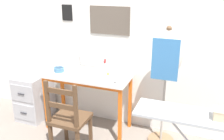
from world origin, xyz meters
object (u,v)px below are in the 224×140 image
scissors (115,83)px  wooden_chair (69,119)px  fabric_bowl (59,69)px  dress_form (167,61)px  thread_spool_near_machine (108,74)px  sewing_machine (92,63)px  ironing_board (208,122)px  filing_cabinet (34,96)px

scissors → wooden_chair: (-0.40, -0.43, -0.33)m
fabric_bowl → dress_form: dress_form is taller
thread_spool_near_machine → sewing_machine: bearing=-176.6°
ironing_board → sewing_machine: bearing=152.3°
fabric_bowl → thread_spool_near_machine: 0.67m
thread_spool_near_machine → scissors: bearing=-51.4°
thread_spool_near_machine → dress_form: bearing=-5.3°
fabric_bowl → wooden_chair: (0.44, -0.55, -0.36)m
scissors → dress_form: bearing=16.6°
thread_spool_near_machine → wooden_chair: wooden_chair is taller
thread_spool_near_machine → dress_form: size_ratio=0.02×
fabric_bowl → filing_cabinet: (-0.47, 0.02, -0.47)m
sewing_machine → scissors: (0.40, -0.22, -0.14)m
scissors → thread_spool_near_machine: size_ratio=4.15×
sewing_machine → ironing_board: (1.43, -0.75, -0.13)m
scissors → sewing_machine: bearing=151.4°
wooden_chair → dress_form: size_ratio=0.64×
dress_form → ironing_board: size_ratio=1.16×
thread_spool_near_machine → filing_cabinet: 1.22m
ironing_board → scissors: bearing=152.7°
scissors → filing_cabinet: scissors is taller
scissors → fabric_bowl: bearing=171.8°
thread_spool_near_machine → wooden_chair: bearing=-107.9°
wooden_chair → ironing_board: 1.47m
fabric_bowl → thread_spool_near_machine: fabric_bowl is taller
filing_cabinet → dress_form: bearing=0.8°
sewing_machine → filing_cabinet: 1.08m
thread_spool_near_machine → ironing_board: size_ratio=0.03×
ironing_board → dress_form: bearing=124.6°
sewing_machine → wooden_chair: size_ratio=0.44×
fabric_bowl → scissors: (0.84, -0.12, -0.03)m
fabric_bowl → wooden_chair: 0.79m
wooden_chair → ironing_board: wooden_chair is taller
fabric_bowl → dress_form: size_ratio=0.09×
sewing_machine → dress_form: bearing=-3.3°
wooden_chair → filing_cabinet: size_ratio=1.43×
sewing_machine → ironing_board: size_ratio=0.33×
fabric_bowl → scissors: size_ratio=0.94×
scissors → wooden_chair: wooden_chair is taller
filing_cabinet → dress_form: (1.86, 0.03, 0.74)m
sewing_machine → dress_form: size_ratio=0.28×
sewing_machine → fabric_bowl: sewing_machine is taller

